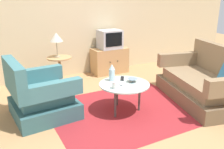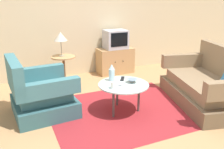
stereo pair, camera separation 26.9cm
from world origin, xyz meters
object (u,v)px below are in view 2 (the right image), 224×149
Objects in this scene: armchair at (40,95)px; side_table at (64,65)px; tv_remote_dark at (122,79)px; bowl at (132,81)px; tv_remote_silver at (122,84)px; tv_stand at (115,61)px; television at (116,39)px; table_lamp at (61,37)px; mug at (113,85)px; vase at (112,73)px; couch at (208,86)px; coffee_table at (123,86)px.

armchair is 1.24m from side_table.
bowl is at bearing -126.21° from tv_remote_dark.
bowl is 0.98× the size of tv_remote_dark.
tv_stand is at bearing -151.63° from tv_remote_silver.
armchair is 1.61× the size of side_table.
table_lamp is at bearing -165.89° from television.
mug is at bearing 167.79° from tv_remote_dark.
side_table is at bearing -110.57° from tv_remote_silver.
couch is at bearing -17.99° from vase.
mug is 0.43m from tv_remote_dark.
couch is 1.34m from bowl.
side_table is 1.67m from bowl.
side_table reaches higher than bowl.
armchair is 1.26× the size of coffee_table.
armchair is 5.78× the size of bowl.
vase reaches higher than tv_remote_silver.
tv_remote_silver is (-1.49, 0.27, 0.17)m from couch.
couch is at bearing -6.34° from mug.
table_lamp reaches higher than side_table.
tv_stand is at bearing 14.92° from table_lamp.
tv_stand is (-0.73, 2.17, -0.01)m from couch.
armchair is 6.75× the size of tv_remote_silver.
couch is 2.28× the size of tv_stand.
bowl is at bearing 16.72° from mug.
vase reaches higher than coffee_table.
mug is (0.99, -0.55, 0.20)m from armchair.
tv_remote_dark is at bearing 111.64° from bowl.
side_table is at bearing 110.08° from vase.
couch is at bearing -71.13° from television.
vase is (-1.55, 0.50, 0.29)m from couch.
coffee_table is 2.87× the size of vase.
side_table reaches higher than coffee_table.
table_lamp is at bearing 142.90° from side_table.
tv_stand is at bearing 64.74° from mug.
vase is 2.17× the size of mug.
table_lamp reaches higher than armchair.
tv_stand is 2.20m from mug.
table_lamp is (-0.60, 1.53, 0.57)m from coffee_table.
side_table is 3.51× the size of tv_remote_dark.
television is at bearing 121.79° from armchair.
tv_stand is 1.72× the size of table_lamp.
tv_stand reaches higher than bowl.
armchair is 2.08× the size of table_lamp.
tv_stand is 4.70× the size of tv_remote_dark.
coffee_table is 0.07m from tv_remote_silver.
vase is 0.22m from tv_remote_dark.
mug is at bearing -115.26° from tv_stand.
tv_remote_silver is (-0.19, -0.03, -0.02)m from bowl.
couch is at bearing -41.60° from side_table.
armchair is 2.39m from tv_stand.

